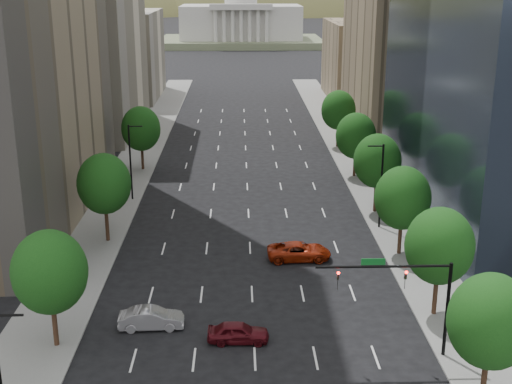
{
  "coord_description": "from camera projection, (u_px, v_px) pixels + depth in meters",
  "views": [
    {
      "loc": [
        -0.95,
        -11.12,
        25.13
      ],
      "look_at": [
        0.4,
        42.64,
        8.0
      ],
      "focal_mm": 47.91,
      "sensor_mm": 36.0,
      "label": 1
    }
  ],
  "objects": [
    {
      "name": "foothills",
      "position": [
        279.0,
        50.0,
        601.48
      ],
      "size": [
        720.0,
        413.0,
        263.0
      ],
      "color": "olive",
      "rests_on": "ground"
    },
    {
      "name": "filler_left",
      "position": [
        125.0,
        55.0,
        144.46
      ],
      "size": [
        14.0,
        26.0,
        18.0
      ],
      "primitive_type": "cube",
      "color": "beige",
      "rests_on": "ground"
    },
    {
      "name": "filler_right",
      "position": [
        362.0,
        61.0,
        143.1
      ],
      "size": [
        14.0,
        26.0,
        16.0
      ],
      "primitive_type": "cube",
      "color": "#8C7759",
      "rests_on": "ground"
    },
    {
      "name": "tree_right_3",
      "position": [
        377.0,
        161.0,
        73.94
      ],
      "size": [
        5.2,
        5.2,
        8.89
      ],
      "color": "#382316",
      "rests_on": "ground"
    },
    {
      "name": "tree_left_0",
      "position": [
        50.0,
        272.0,
        46.64
      ],
      "size": [
        5.2,
        5.2,
        8.75
      ],
      "color": "#382316",
      "rests_on": "ground"
    },
    {
      "name": "tree_right_2",
      "position": [
        403.0,
        198.0,
        62.6
      ],
      "size": [
        5.2,
        5.2,
        8.61
      ],
      "color": "#382316",
      "rests_on": "ground"
    },
    {
      "name": "car_red_far",
      "position": [
        299.0,
        251.0,
        62.93
      ],
      "size": [
        5.97,
        2.94,
        1.63
      ],
      "primitive_type": "imported",
      "rotation": [
        0.0,
        0.0,
        1.61
      ],
      "color": "maroon",
      "rests_on": "ground"
    },
    {
      "name": "tree_left_2",
      "position": [
        141.0,
        129.0,
        90.48
      ],
      "size": [
        5.2,
        5.2,
        8.68
      ],
      "color": "#382316",
      "rests_on": "ground"
    },
    {
      "name": "capitol",
      "position": [
        241.0,
        22.0,
        253.49
      ],
      "size": [
        60.0,
        40.0,
        35.2
      ],
      "color": "#596647",
      "rests_on": "ground"
    },
    {
      "name": "streetlight_rn",
      "position": [
        381.0,
        184.0,
        69.48
      ],
      "size": [
        1.7,
        0.2,
        9.0
      ],
      "color": "black",
      "rests_on": "ground"
    },
    {
      "name": "traffic_signal",
      "position": [
        412.0,
        289.0,
        45.5
      ],
      "size": [
        9.12,
        0.4,
        7.38
      ],
      "color": "black",
      "rests_on": "ground"
    },
    {
      "name": "sidewalk_right",
      "position": [
        388.0,
        212.0,
        75.74
      ],
      "size": [
        6.0,
        200.0,
        0.15
      ],
      "primitive_type": "cube",
      "color": "slate",
      "rests_on": "ground"
    },
    {
      "name": "tree_right_1",
      "position": [
        439.0,
        246.0,
        51.13
      ],
      "size": [
        5.2,
        5.2,
        8.75
      ],
      "color": "#382316",
      "rests_on": "ground"
    },
    {
      "name": "sidewalk_left",
      "position": [
        108.0,
        214.0,
        75.0
      ],
      "size": [
        6.0,
        200.0,
        0.15
      ],
      "primitive_type": "cube",
      "color": "slate",
      "rests_on": "ground"
    },
    {
      "name": "midrise_cream_left",
      "position": [
        90.0,
        24.0,
        110.44
      ],
      "size": [
        14.0,
        30.0,
        35.0
      ],
      "primitive_type": "cube",
      "color": "beige",
      "rests_on": "ground"
    },
    {
      "name": "streetlight_ls",
      "position": [
        2.0,
        384.0,
        35.5
      ],
      "size": [
        1.7,
        0.2,
        9.0
      ],
      "color": "black",
      "rests_on": "ground"
    },
    {
      "name": "car_silver",
      "position": [
        151.0,
        318.0,
        50.68
      ],
      "size": [
        4.9,
        1.91,
        1.59
      ],
      "primitive_type": "imported",
      "rotation": [
        0.0,
        0.0,
        1.62
      ],
      "color": "#96969B",
      "rests_on": "ground"
    },
    {
      "name": "tree_right_0",
      "position": [
        491.0,
        321.0,
        40.76
      ],
      "size": [
        5.2,
        5.2,
        8.39
      ],
      "color": "#382316",
      "rests_on": "ground"
    },
    {
      "name": "car_maroon",
      "position": [
        238.0,
        332.0,
        48.78
      ],
      "size": [
        4.45,
        1.87,
        1.5
      ],
      "primitive_type": "imported",
      "rotation": [
        0.0,
        0.0,
        1.55
      ],
      "color": "#490C12",
      "rests_on": "ground"
    },
    {
      "name": "tree_right_4",
      "position": [
        356.0,
        136.0,
        87.41
      ],
      "size": [
        5.2,
        5.2,
        8.46
      ],
      "color": "#382316",
      "rests_on": "ground"
    },
    {
      "name": "parking_tan_right",
      "position": [
        400.0,
        41.0,
        109.54
      ],
      "size": [
        14.0,
        30.0,
        30.0
      ],
      "primitive_type": "cube",
      "color": "#8C7759",
      "rests_on": "ground"
    },
    {
      "name": "tree_right_5",
      "position": [
        338.0,
        110.0,
        102.56
      ],
      "size": [
        5.2,
        5.2,
        8.75
      ],
      "color": "#382316",
      "rests_on": "ground"
    },
    {
      "name": "streetlight_ln",
      "position": [
        131.0,
        160.0,
        78.37
      ],
      "size": [
        1.7,
        0.2,
        9.0
      ],
      "color": "black",
      "rests_on": "ground"
    },
    {
      "name": "tree_left_1",
      "position": [
        104.0,
        184.0,
        65.63
      ],
      "size": [
        5.2,
        5.2,
        8.97
      ],
      "color": "#382316",
      "rests_on": "ground"
    }
  ]
}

